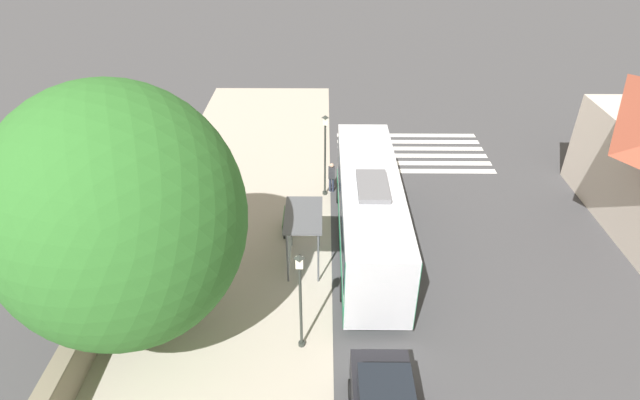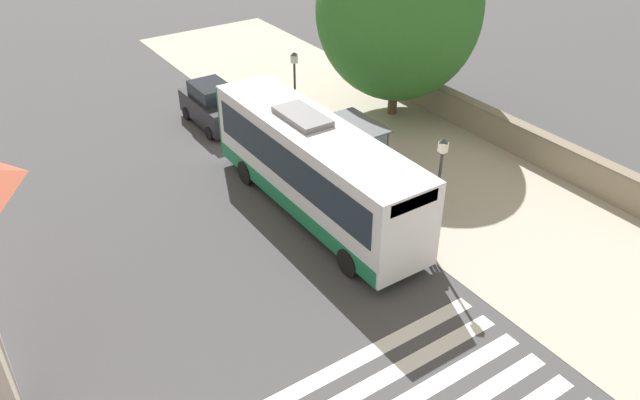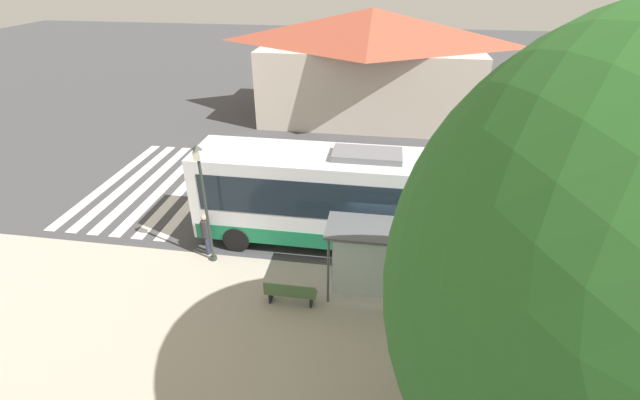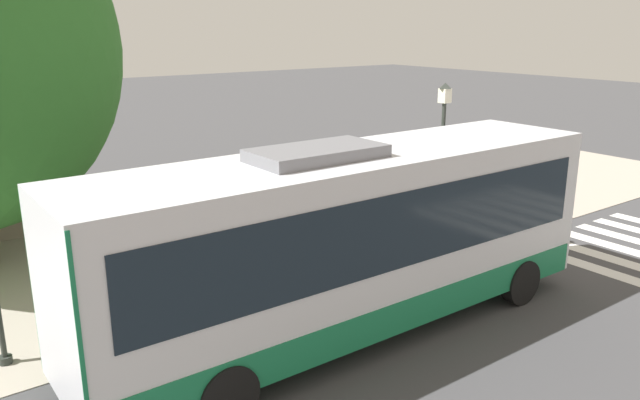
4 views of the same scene
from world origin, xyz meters
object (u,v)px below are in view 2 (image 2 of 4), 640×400
(bus_shelter, at_px, (360,133))
(parked_car_behind_bus, at_px, (213,106))
(bench, at_px, (410,186))
(street_lamp_near, at_px, (295,88))
(shade_tree, at_px, (399,9))
(street_lamp_far, at_px, (438,188))
(bus, at_px, (314,167))
(pedestrian, at_px, (432,238))

(bus_shelter, bearing_deg, parked_car_behind_bus, -70.87)
(bench, distance_m, street_lamp_near, 7.30)
(bench, distance_m, shade_tree, 9.27)
(bus_shelter, height_order, street_lamp_far, street_lamp_far)
(bus, bearing_deg, bus_shelter, -158.88)
(street_lamp_far, height_order, shade_tree, shade_tree)
(street_lamp_far, bearing_deg, pedestrian, 41.48)
(street_lamp_near, relative_size, street_lamp_far, 0.92)
(street_lamp_far, xyz_separation_m, shade_tree, (-6.32, -9.80, 2.60))
(parked_car_behind_bus, bearing_deg, pedestrian, 95.69)
(bench, relative_size, shade_tree, 0.17)
(bus_shelter, relative_size, shade_tree, 0.29)
(street_lamp_near, bearing_deg, bus, 64.53)
(bus_shelter, distance_m, parked_car_behind_bus, 8.54)
(bus, bearing_deg, street_lamp_far, 113.07)
(bus_shelter, relative_size, bench, 1.65)
(bus, xyz_separation_m, bench, (-3.72, 1.22, -1.49))
(pedestrian, bearing_deg, bench, -121.21)
(bus, xyz_separation_m, bus_shelter, (-2.94, -1.14, 0.11))
(bench, bearing_deg, pedestrian, 58.79)
(street_lamp_far, distance_m, parked_car_behind_bus, 13.84)
(pedestrian, bearing_deg, street_lamp_far, -138.52)
(street_lamp_far, relative_size, shade_tree, 0.47)
(bench, xyz_separation_m, shade_tree, (-4.50, -6.54, 4.79))
(bus, height_order, street_lamp_far, street_lamp_far)
(pedestrian, bearing_deg, parked_car_behind_bus, -84.31)
(bus, relative_size, shade_tree, 1.14)
(bus, distance_m, bus_shelter, 3.16)
(shade_tree, bearing_deg, street_lamp_far, 57.21)
(bus_shelter, height_order, pedestrian, bus_shelter)
(bus_shelter, height_order, parked_car_behind_bus, bus_shelter)
(street_lamp_far, bearing_deg, shade_tree, -122.79)
(bus, distance_m, pedestrian, 5.14)
(bench, xyz_separation_m, street_lamp_far, (1.81, 3.26, 2.19))
(bus_shelter, distance_m, shade_tree, 7.45)
(street_lamp_near, height_order, parked_car_behind_bus, street_lamp_near)
(pedestrian, relative_size, shade_tree, 0.18)
(bus_shelter, xyz_separation_m, pedestrian, (1.39, 5.93, -1.09))
(street_lamp_far, height_order, parked_car_behind_bus, street_lamp_far)
(bus_shelter, bearing_deg, shade_tree, -141.64)
(pedestrian, distance_m, parked_car_behind_bus, 14.01)
(parked_car_behind_bus, bearing_deg, street_lamp_near, 126.92)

